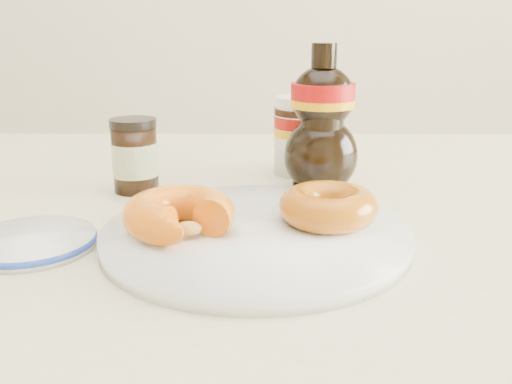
{
  "coord_description": "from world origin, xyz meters",
  "views": [
    {
      "loc": [
        -0.0,
        -0.5,
        0.95
      ],
      "look_at": [
        -0.01,
        0.06,
        0.79
      ],
      "focal_mm": 40.0,
      "sensor_mm": 36.0,
      "label": 1
    }
  ],
  "objects_px": {
    "donut_bitten": "(179,214)",
    "syrup_bottle": "(322,119)",
    "plate": "(256,234)",
    "donut_whole": "(328,206)",
    "nutella_jar": "(301,132)",
    "blue_rim_saucer": "(31,241)",
    "dark_jar": "(135,156)",
    "dining_table": "(261,279)"
  },
  "relations": [
    {
      "from": "donut_whole",
      "to": "dark_jar",
      "type": "xyz_separation_m",
      "value": [
        -0.22,
        0.16,
        0.01
      ]
    },
    {
      "from": "syrup_bottle",
      "to": "dark_jar",
      "type": "relative_size",
      "value": 1.98
    },
    {
      "from": "nutella_jar",
      "to": "blue_rim_saucer",
      "type": "relative_size",
      "value": 0.88
    },
    {
      "from": "plate",
      "to": "nutella_jar",
      "type": "height_order",
      "value": "nutella_jar"
    },
    {
      "from": "donut_bitten",
      "to": "dining_table",
      "type": "bearing_deg",
      "value": 72.98
    },
    {
      "from": "donut_whole",
      "to": "dark_jar",
      "type": "bearing_deg",
      "value": 144.67
    },
    {
      "from": "nutella_jar",
      "to": "syrup_bottle",
      "type": "xyz_separation_m",
      "value": [
        0.02,
        -0.08,
        0.03
      ]
    },
    {
      "from": "plate",
      "to": "nutella_jar",
      "type": "relative_size",
      "value": 2.77
    },
    {
      "from": "dining_table",
      "to": "donut_whole",
      "type": "relative_size",
      "value": 14.69
    },
    {
      "from": "dining_table",
      "to": "blue_rim_saucer",
      "type": "relative_size",
      "value": 11.67
    },
    {
      "from": "blue_rim_saucer",
      "to": "syrup_bottle",
      "type": "bearing_deg",
      "value": 34.23
    },
    {
      "from": "donut_whole",
      "to": "donut_bitten",
      "type": "bearing_deg",
      "value": -168.86
    },
    {
      "from": "dining_table",
      "to": "donut_whole",
      "type": "bearing_deg",
      "value": -50.12
    },
    {
      "from": "dark_jar",
      "to": "blue_rim_saucer",
      "type": "xyz_separation_m",
      "value": [
        -0.06,
        -0.19,
        -0.04
      ]
    },
    {
      "from": "nutella_jar",
      "to": "blue_rim_saucer",
      "type": "bearing_deg",
      "value": -134.35
    },
    {
      "from": "plate",
      "to": "blue_rim_saucer",
      "type": "bearing_deg",
      "value": -175.6
    },
    {
      "from": "plate",
      "to": "blue_rim_saucer",
      "type": "xyz_separation_m",
      "value": [
        -0.21,
        -0.02,
        -0.0
      ]
    },
    {
      "from": "plate",
      "to": "nutella_jar",
      "type": "xyz_separation_m",
      "value": [
        0.06,
        0.26,
        0.05
      ]
    },
    {
      "from": "syrup_bottle",
      "to": "blue_rim_saucer",
      "type": "height_order",
      "value": "syrup_bottle"
    },
    {
      "from": "donut_whole",
      "to": "syrup_bottle",
      "type": "distance_m",
      "value": 0.18
    },
    {
      "from": "dining_table",
      "to": "donut_bitten",
      "type": "relative_size",
      "value": 13.56
    },
    {
      "from": "donut_whole",
      "to": "blue_rim_saucer",
      "type": "relative_size",
      "value": 0.79
    },
    {
      "from": "dark_jar",
      "to": "blue_rim_saucer",
      "type": "distance_m",
      "value": 0.2
    },
    {
      "from": "syrup_bottle",
      "to": "blue_rim_saucer",
      "type": "distance_m",
      "value": 0.36
    },
    {
      "from": "nutella_jar",
      "to": "blue_rim_saucer",
      "type": "height_order",
      "value": "nutella_jar"
    },
    {
      "from": "plate",
      "to": "blue_rim_saucer",
      "type": "relative_size",
      "value": 2.43
    },
    {
      "from": "plate",
      "to": "donut_whole",
      "type": "height_order",
      "value": "donut_whole"
    },
    {
      "from": "plate",
      "to": "blue_rim_saucer",
      "type": "height_order",
      "value": "plate"
    },
    {
      "from": "plate",
      "to": "donut_bitten",
      "type": "relative_size",
      "value": 2.83
    },
    {
      "from": "nutella_jar",
      "to": "dark_jar",
      "type": "xyz_separation_m",
      "value": [
        -0.21,
        -0.09,
        -0.01
      ]
    },
    {
      "from": "plate",
      "to": "syrup_bottle",
      "type": "xyz_separation_m",
      "value": [
        0.08,
        0.18,
        0.08
      ]
    },
    {
      "from": "plate",
      "to": "donut_whole",
      "type": "bearing_deg",
      "value": 12.3
    },
    {
      "from": "nutella_jar",
      "to": "syrup_bottle",
      "type": "distance_m",
      "value": 0.09
    },
    {
      "from": "donut_bitten",
      "to": "syrup_bottle",
      "type": "distance_m",
      "value": 0.25
    },
    {
      "from": "donut_bitten",
      "to": "syrup_bottle",
      "type": "xyz_separation_m",
      "value": [
        0.15,
        0.19,
        0.06
      ]
    },
    {
      "from": "dining_table",
      "to": "blue_rim_saucer",
      "type": "height_order",
      "value": "blue_rim_saucer"
    },
    {
      "from": "donut_bitten",
      "to": "blue_rim_saucer",
      "type": "bearing_deg",
      "value": -159.49
    },
    {
      "from": "blue_rim_saucer",
      "to": "nutella_jar",
      "type": "bearing_deg",
      "value": 45.65
    },
    {
      "from": "dark_jar",
      "to": "donut_bitten",
      "type": "bearing_deg",
      "value": -66.74
    },
    {
      "from": "plate",
      "to": "donut_bitten",
      "type": "distance_m",
      "value": 0.08
    },
    {
      "from": "dining_table",
      "to": "donut_bitten",
      "type": "height_order",
      "value": "donut_bitten"
    },
    {
      "from": "syrup_bottle",
      "to": "plate",
      "type": "bearing_deg",
      "value": -113.75
    }
  ]
}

